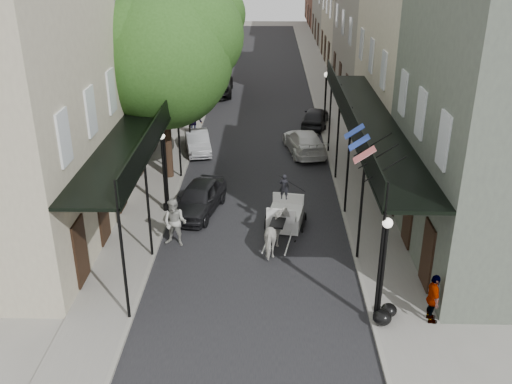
# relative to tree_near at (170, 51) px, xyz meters

# --- Properties ---
(ground) EXTENTS (140.00, 140.00, 0.00)m
(ground) POSITION_rel_tree_near_xyz_m (4.20, -10.18, -6.49)
(ground) COLOR gray
(ground) RESTS_ON ground
(road) EXTENTS (8.00, 90.00, 0.01)m
(road) POSITION_rel_tree_near_xyz_m (4.20, 9.82, -6.48)
(road) COLOR black
(road) RESTS_ON ground
(sidewalk_left) EXTENTS (2.20, 90.00, 0.12)m
(sidewalk_left) POSITION_rel_tree_near_xyz_m (-0.80, 9.82, -6.43)
(sidewalk_left) COLOR gray
(sidewalk_left) RESTS_ON ground
(sidewalk_right) EXTENTS (2.20, 90.00, 0.12)m
(sidewalk_right) POSITION_rel_tree_near_xyz_m (9.20, 9.82, -6.43)
(sidewalk_right) COLOR gray
(sidewalk_right) RESTS_ON ground
(building_row_left) EXTENTS (5.00, 80.00, 10.50)m
(building_row_left) POSITION_rel_tree_near_xyz_m (-4.40, 19.82, -1.24)
(building_row_left) COLOR #B6AE92
(building_row_left) RESTS_ON ground
(building_row_right) EXTENTS (5.00, 80.00, 10.50)m
(building_row_right) POSITION_rel_tree_near_xyz_m (12.80, 19.82, -1.24)
(building_row_right) COLOR slate
(building_row_right) RESTS_ON ground
(gallery_left) EXTENTS (2.20, 18.05, 4.88)m
(gallery_left) POSITION_rel_tree_near_xyz_m (-0.59, -3.20, -2.44)
(gallery_left) COLOR black
(gallery_left) RESTS_ON sidewalk_left
(gallery_right) EXTENTS (2.20, 18.05, 4.88)m
(gallery_right) POSITION_rel_tree_near_xyz_m (8.99, -3.20, -2.44)
(gallery_right) COLOR black
(gallery_right) RESTS_ON sidewalk_right
(tree_near) EXTENTS (7.31, 6.80, 9.63)m
(tree_near) POSITION_rel_tree_near_xyz_m (0.00, 0.00, 0.00)
(tree_near) COLOR #382619
(tree_near) RESTS_ON sidewalk_left
(tree_far) EXTENTS (6.45, 6.00, 8.61)m
(tree_far) POSITION_rel_tree_near_xyz_m (-0.05, 14.00, -0.65)
(tree_far) COLOR #382619
(tree_far) RESTS_ON sidewalk_left
(lamppost_right_near) EXTENTS (0.32, 0.32, 3.71)m
(lamppost_right_near) POSITION_rel_tree_near_xyz_m (8.30, -12.18, -4.44)
(lamppost_right_near) COLOR black
(lamppost_right_near) RESTS_ON sidewalk_right
(lamppost_left) EXTENTS (0.32, 0.32, 3.71)m
(lamppost_left) POSITION_rel_tree_near_xyz_m (0.10, -4.18, -4.44)
(lamppost_left) COLOR black
(lamppost_left) RESTS_ON sidewalk_left
(lamppost_right_far) EXTENTS (0.32, 0.32, 3.71)m
(lamppost_right_far) POSITION_rel_tree_near_xyz_m (8.30, 7.82, -4.44)
(lamppost_right_far) COLOR black
(lamppost_right_far) RESTS_ON sidewalk_right
(horse) EXTENTS (1.20, 2.04, 1.62)m
(horse) POSITION_rel_tree_near_xyz_m (5.08, -7.62, -5.68)
(horse) COLOR beige
(horse) RESTS_ON ground
(carriage) EXTENTS (1.90, 2.59, 2.71)m
(carriage) POSITION_rel_tree_near_xyz_m (5.53, -5.13, -5.44)
(carriage) COLOR black
(carriage) RESTS_ON ground
(pedestrian_walking) EXTENTS (1.14, 0.97, 2.03)m
(pedestrian_walking) POSITION_rel_tree_near_xyz_m (0.98, -7.18, -5.47)
(pedestrian_walking) COLOR #9E9E95
(pedestrian_walking) RESTS_ON ground
(pedestrian_sidewalk_left) EXTENTS (1.42, 1.17, 1.91)m
(pedestrian_sidewalk_left) POSITION_rel_tree_near_xyz_m (-0.00, 6.68, -5.41)
(pedestrian_sidewalk_left) COLOR gray
(pedestrian_sidewalk_left) RESTS_ON sidewalk_left
(pedestrian_sidewalk_right) EXTENTS (0.45, 1.02, 1.72)m
(pedestrian_sidewalk_right) POSITION_rel_tree_near_xyz_m (10.00, -12.18, -5.51)
(pedestrian_sidewalk_right) COLOR gray
(pedestrian_sidewalk_right) RESTS_ON sidewalk_right
(car_left_near) EXTENTS (2.55, 4.41, 1.41)m
(car_left_near) POSITION_rel_tree_near_xyz_m (1.60, -4.13, -5.78)
(car_left_near) COLOR black
(car_left_near) RESTS_ON ground
(car_left_mid) EXTENTS (2.02, 3.84, 1.20)m
(car_left_mid) POSITION_rel_tree_near_xyz_m (0.61, 3.82, -5.89)
(car_left_mid) COLOR #9D9DA2
(car_left_mid) RESTS_ON ground
(car_left_far) EXTENTS (2.61, 5.38, 1.47)m
(car_left_far) POSITION_rel_tree_near_xyz_m (0.60, 17.01, -5.75)
(car_left_far) COLOR black
(car_left_far) RESTS_ON ground
(car_right_near) EXTENTS (2.63, 4.86, 1.34)m
(car_right_near) POSITION_rel_tree_near_xyz_m (6.80, 3.82, -5.82)
(car_right_near) COLOR silver
(car_right_near) RESTS_ON ground
(car_right_far) EXTENTS (2.25, 4.00, 1.29)m
(car_right_far) POSITION_rel_tree_near_xyz_m (7.80, 8.82, -5.85)
(car_right_far) COLOR black
(car_right_far) RESTS_ON ground
(trash_bags) EXTENTS (0.87, 1.02, 0.52)m
(trash_bags) POSITION_rel_tree_near_xyz_m (8.51, -12.20, -6.13)
(trash_bags) COLOR black
(trash_bags) RESTS_ON sidewalk_right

